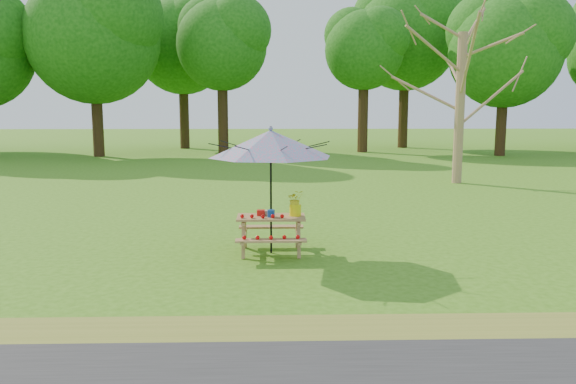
{
  "coord_description": "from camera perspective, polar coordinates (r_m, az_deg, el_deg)",
  "views": [
    {
      "loc": [
        -1.41,
        -8.89,
        2.57
      ],
      "look_at": [
        -1.15,
        0.85,
        1.1
      ],
      "focal_mm": 35.0,
      "sensor_mm": 36.0,
      "label": 1
    }
  ],
  "objects": [
    {
      "name": "ground",
      "position": [
        9.36,
        7.25,
        -7.43
      ],
      "size": [
        120.0,
        120.0,
        0.0
      ],
      "primitive_type": "plane",
      "color": "#3C7316",
      "rests_on": "ground"
    },
    {
      "name": "drygrass_strip",
      "position": [
        6.75,
        10.96,
        -13.91
      ],
      "size": [
        120.0,
        1.2,
        0.01
      ],
      "primitive_type": "cube",
      "color": "#96983C",
      "rests_on": "ground"
    },
    {
      "name": "patio_umbrella",
      "position": [
        9.75,
        -1.77,
        4.93
      ],
      "size": [
        2.64,
        2.64,
        2.25
      ],
      "color": "black",
      "rests_on": "ground"
    },
    {
      "name": "picnic_table",
      "position": [
        9.99,
        -1.73,
        -4.4
      ],
      "size": [
        1.2,
        1.32,
        0.67
      ],
      "color": "#997345",
      "rests_on": "ground"
    },
    {
      "name": "treeline",
      "position": [
        31.39,
        1.11,
        18.54
      ],
      "size": [
        60.0,
        12.0,
        16.0
      ],
      "primitive_type": null,
      "color": "#14530E",
      "rests_on": "ground"
    },
    {
      "name": "produce_bins",
      "position": [
        9.94,
        -2.19,
        -2.13
      ],
      "size": [
        0.32,
        0.41,
        0.13
      ],
      "color": "red",
      "rests_on": "picnic_table"
    },
    {
      "name": "flower_bucket",
      "position": [
        9.91,
        0.75,
        -1.04
      ],
      "size": [
        0.31,
        0.28,
        0.46
      ],
      "color": "yellow",
      "rests_on": "picnic_table"
    },
    {
      "name": "tomatoes_row",
      "position": [
        9.74,
        -2.62,
        -2.47
      ],
      "size": [
        0.77,
        0.13,
        0.07
      ],
      "primitive_type": null,
      "color": "#C80707",
      "rests_on": "picnic_table"
    }
  ]
}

